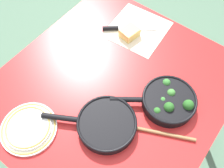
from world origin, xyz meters
name	(u,v)px	position (x,y,z in m)	size (l,w,h in m)	color
ground_plane	(112,139)	(0.00, 0.00, 0.00)	(14.00, 14.00, 0.00)	#51755B
dining_table_red	(112,95)	(0.00, 0.00, 0.68)	(1.08, 0.99, 0.77)	red
skillet_broccoli	(168,101)	(0.08, -0.25, 0.80)	(0.28, 0.33, 0.08)	black
skillet_eggs	(106,124)	(-0.17, -0.10, 0.79)	(0.27, 0.37, 0.05)	black
wooden_spoon	(139,129)	(-0.10, -0.22, 0.78)	(0.19, 0.36, 0.02)	#996B42
parchment_sheet	(137,29)	(0.37, 0.11, 0.77)	(0.32, 0.31, 0.00)	beige
grater_knife	(122,29)	(0.31, 0.17, 0.78)	(0.20, 0.24, 0.02)	silver
cheese_block	(130,33)	(0.30, 0.12, 0.79)	(0.10, 0.09, 0.05)	#EACC66
dinner_plate_stack	(28,128)	(-0.38, 0.15, 0.78)	(0.24, 0.24, 0.03)	white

